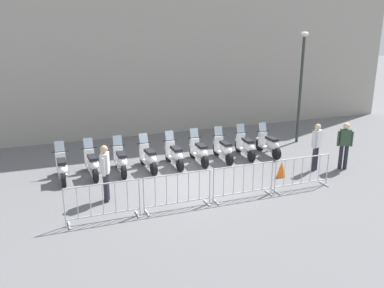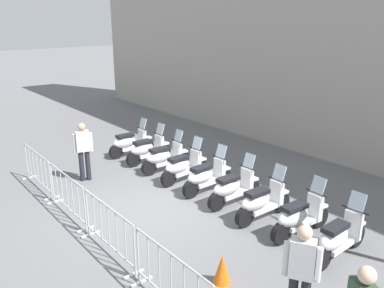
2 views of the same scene
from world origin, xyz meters
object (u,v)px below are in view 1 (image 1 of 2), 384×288
object	(u,v)px
officer_near_row_end	(105,170)
officer_by_barriers	(316,144)
motorcycle_6	(224,149)
motorcycle_0	(62,168)
motorcycle_8	(269,144)
motorcycle_5	(199,152)
motorcycle_2	(121,161)
barrier_segment_2	(243,182)
officer_mid_plaza	(345,143)
street_lamp	(301,76)
motorcycle_1	(92,164)
traffic_cone	(281,169)
motorcycle_4	(175,155)
motorcycle_3	(149,158)
barrier_segment_1	(178,191)
barrier_segment_3	(302,173)
motorcycle_7	(246,146)
barrier_segment_0	(103,202)

from	to	relation	value
officer_near_row_end	officer_by_barriers	world-z (taller)	same
motorcycle_6	officer_by_barriers	size ratio (longest dim) A/B	0.99
motorcycle_0	officer_near_row_end	xyz separation A→B (m)	(0.80, -2.30, 0.53)
motorcycle_0	motorcycle_8	bearing A→B (deg)	-8.70
motorcycle_5	motorcycle_2	bearing A→B (deg)	171.66
motorcycle_8	barrier_segment_2	world-z (taller)	motorcycle_8
officer_mid_plaza	motorcycle_8	bearing A→B (deg)	116.58
motorcycle_0	officer_mid_plaza	world-z (taller)	officer_mid_plaza
motorcycle_6	street_lamp	xyz separation A→B (m)	(4.36, 0.60, 2.53)
motorcycle_2	officer_near_row_end	world-z (taller)	officer_near_row_end
motorcycle_1	officer_near_row_end	world-z (taller)	officer_near_row_end
motorcycle_1	traffic_cone	size ratio (longest dim) A/B	3.14
motorcycle_8	officer_mid_plaza	distance (m)	2.94
motorcycle_2	motorcycle_4	bearing A→B (deg)	-9.05
motorcycle_8	motorcycle_5	bearing A→B (deg)	169.92
motorcycle_0	motorcycle_2	size ratio (longest dim) A/B	1.00
motorcycle_3	street_lamp	bearing A→B (deg)	1.25
motorcycle_2	motorcycle_4	world-z (taller)	same
motorcycle_4	barrier_segment_1	xyz separation A→B (m)	(-1.55, -3.24, 0.07)
motorcycle_1	street_lamp	bearing A→B (deg)	-1.18
barrier_segment_3	traffic_cone	world-z (taller)	barrier_segment_3
motorcycle_3	officer_mid_plaza	world-z (taller)	officer_mid_plaza
street_lamp	traffic_cone	world-z (taller)	street_lamp
motorcycle_1	motorcycle_0	bearing A→B (deg)	175.19
motorcycle_7	barrier_segment_2	xyz separation A→B (m)	(-2.44, -3.17, 0.07)
motorcycle_2	barrier_segment_2	size ratio (longest dim) A/B	0.86
motorcycle_6	motorcycle_1	bearing A→B (deg)	170.88
motorcycle_1	officer_mid_plaza	world-z (taller)	officer_mid_plaza
motorcycle_2	officer_mid_plaza	bearing A→B (deg)	-26.18
motorcycle_4	traffic_cone	distance (m)	3.89
motorcycle_1	motorcycle_5	xyz separation A→B (m)	(3.94, -0.60, 0.00)
officer_by_barriers	motorcycle_1	bearing A→B (deg)	155.30
motorcycle_0	traffic_cone	world-z (taller)	motorcycle_0
motorcycle_1	barrier_segment_3	size ratio (longest dim) A/B	0.87
motorcycle_5	motorcycle_0	bearing A→B (deg)	172.13
motorcycle_8	officer_by_barriers	world-z (taller)	officer_by_barriers
motorcycle_1	barrier_segment_0	distance (m)	3.48
motorcycle_8	barrier_segment_0	size ratio (longest dim) A/B	0.87
barrier_segment_3	barrier_segment_1	bearing A→B (deg)	171.45
motorcycle_1	traffic_cone	world-z (taller)	motorcycle_1
motorcycle_3	motorcycle_5	xyz separation A→B (m)	(1.98, -0.25, 0.00)
motorcycle_2	motorcycle_3	xyz separation A→B (m)	(0.99, -0.19, 0.00)
motorcycle_4	officer_near_row_end	bearing A→B (deg)	-151.16
motorcycle_4	barrier_segment_2	bearing A→B (deg)	-81.66
motorcycle_7	motorcycle_0	bearing A→B (deg)	172.14
motorcycle_8	street_lamp	bearing A→B (deg)	21.39
motorcycle_1	officer_near_row_end	distance (m)	2.29
motorcycle_0	barrier_segment_0	world-z (taller)	motorcycle_0
motorcycle_0	motorcycle_4	distance (m)	4.00
motorcycle_6	motorcycle_8	xyz separation A→B (m)	(1.97, -0.33, 0.00)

